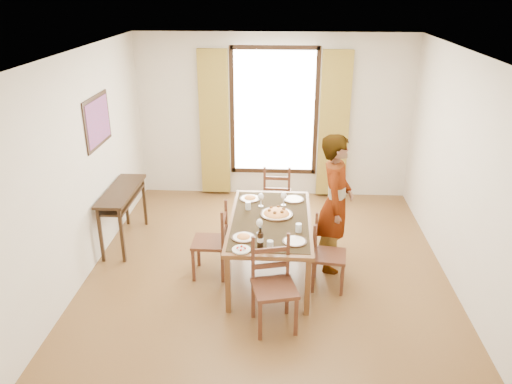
# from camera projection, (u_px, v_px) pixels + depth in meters

# --- Properties ---
(ground) EXTENTS (5.00, 5.00, 0.00)m
(ground) POSITION_uv_depth(u_px,v_px,m) (268.00, 268.00, 6.44)
(ground) COLOR #4F3318
(ground) RESTS_ON ground
(room_shell) EXTENTS (4.60, 5.10, 2.74)m
(room_shell) POSITION_uv_depth(u_px,v_px,m) (269.00, 151.00, 5.95)
(room_shell) COLOR beige
(room_shell) RESTS_ON ground
(console_table) EXTENTS (0.38, 1.20, 0.80)m
(console_table) POSITION_uv_depth(u_px,v_px,m) (122.00, 197.00, 6.83)
(console_table) COLOR black
(console_table) RESTS_ON ground
(dining_table) EXTENTS (0.99, 1.79, 0.76)m
(dining_table) POSITION_uv_depth(u_px,v_px,m) (270.00, 224.00, 6.07)
(dining_table) COLOR brown
(dining_table) RESTS_ON ground
(chair_west) EXTENTS (0.42, 0.42, 0.94)m
(chair_west) POSITION_uv_depth(u_px,v_px,m) (212.00, 243.00, 6.15)
(chair_west) COLOR #542B1C
(chair_west) RESTS_ON ground
(chair_north) EXTENTS (0.43, 0.43, 0.94)m
(chair_north) POSITION_uv_depth(u_px,v_px,m) (277.00, 195.00, 7.51)
(chair_north) COLOR #542B1C
(chair_north) RESTS_ON ground
(chair_south) EXTENTS (0.53, 0.53, 0.99)m
(chair_south) POSITION_uv_depth(u_px,v_px,m) (274.00, 287.00, 5.21)
(chair_south) COLOR #542B1C
(chair_south) RESTS_ON ground
(chair_east) EXTENTS (0.44, 0.44, 0.89)m
(chair_east) POSITION_uv_depth(u_px,v_px,m) (326.00, 256.00, 5.90)
(chair_east) COLOR #542B1C
(chair_east) RESTS_ON ground
(man) EXTENTS (0.81, 0.67, 1.77)m
(man) POSITION_uv_depth(u_px,v_px,m) (335.00, 203.00, 6.15)
(man) COLOR gray
(man) RESTS_ON ground
(plate_sw) EXTENTS (0.27, 0.27, 0.05)m
(plate_sw) POSITION_uv_depth(u_px,v_px,m) (243.00, 236.00, 5.58)
(plate_sw) COLOR silver
(plate_sw) RESTS_ON dining_table
(plate_se) EXTENTS (0.27, 0.27, 0.05)m
(plate_se) POSITION_uv_depth(u_px,v_px,m) (295.00, 240.00, 5.49)
(plate_se) COLOR silver
(plate_se) RESTS_ON dining_table
(plate_nw) EXTENTS (0.27, 0.27, 0.05)m
(plate_nw) POSITION_uv_depth(u_px,v_px,m) (250.00, 197.00, 6.58)
(plate_nw) COLOR silver
(plate_nw) RESTS_ON dining_table
(plate_ne) EXTENTS (0.27, 0.27, 0.05)m
(plate_ne) POSITION_uv_depth(u_px,v_px,m) (293.00, 198.00, 6.56)
(plate_ne) COLOR silver
(plate_ne) RESTS_ON dining_table
(pasta_platter) EXTENTS (0.40, 0.40, 0.10)m
(pasta_platter) POSITION_uv_depth(u_px,v_px,m) (276.00, 212.00, 6.12)
(pasta_platter) COLOR orange
(pasta_platter) RESTS_ON dining_table
(caprese_plate) EXTENTS (0.20, 0.20, 0.04)m
(caprese_plate) POSITION_uv_depth(u_px,v_px,m) (241.00, 249.00, 5.33)
(caprese_plate) COLOR silver
(caprese_plate) RESTS_ON dining_table
(wine_glass_a) EXTENTS (0.08, 0.08, 0.18)m
(wine_glass_a) POSITION_uv_depth(u_px,v_px,m) (260.00, 226.00, 5.66)
(wine_glass_a) COLOR white
(wine_glass_a) RESTS_ON dining_table
(wine_glass_b) EXTENTS (0.08, 0.08, 0.18)m
(wine_glass_b) POSITION_uv_depth(u_px,v_px,m) (284.00, 199.00, 6.38)
(wine_glass_b) COLOR white
(wine_glass_b) RESTS_ON dining_table
(wine_glass_c) EXTENTS (0.08, 0.08, 0.18)m
(wine_glass_c) POSITION_uv_depth(u_px,v_px,m) (261.00, 200.00, 6.35)
(wine_glass_c) COLOR white
(wine_glass_c) RESTS_ON dining_table
(tumbler_a) EXTENTS (0.07, 0.07, 0.10)m
(tumbler_a) POSITION_uv_depth(u_px,v_px,m) (299.00, 228.00, 5.72)
(tumbler_a) COLOR silver
(tumbler_a) RESTS_ON dining_table
(tumbler_b) EXTENTS (0.07, 0.07, 0.10)m
(tumbler_b) POSITION_uv_depth(u_px,v_px,m) (248.00, 205.00, 6.29)
(tumbler_b) COLOR silver
(tumbler_b) RESTS_ON dining_table
(tumbler_c) EXTENTS (0.07, 0.07, 0.10)m
(tumbler_c) POSITION_uv_depth(u_px,v_px,m) (270.00, 245.00, 5.34)
(tumbler_c) COLOR silver
(tumbler_c) RESTS_ON dining_table
(wine_bottle) EXTENTS (0.07, 0.07, 0.25)m
(wine_bottle) POSITION_uv_depth(u_px,v_px,m) (260.00, 237.00, 5.34)
(wine_bottle) COLOR black
(wine_bottle) RESTS_ON dining_table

